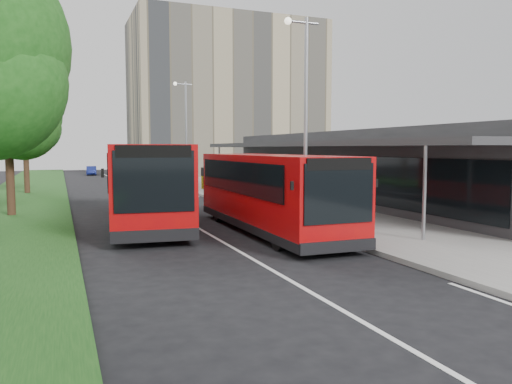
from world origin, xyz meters
The scene contains 17 objects.
ground centered at (0.00, 0.00, 0.00)m, with size 120.00×120.00×0.00m, color black.
pavement centered at (6.00, 20.00, 0.07)m, with size 5.00×80.00×0.15m, color gray.
grass_verge centered at (-7.00, 20.00, 0.05)m, with size 5.00×80.00×0.10m, color #194416.
lane_centre_line centered at (0.00, 15.00, 0.01)m, with size 0.12×70.00×0.01m, color silver.
kerb_dashes centered at (3.30, 19.00, 0.01)m, with size 0.12×56.00×0.01m.
office_block centered at (14.00, 42.00, 9.00)m, with size 22.00×12.00×18.00m, color tan.
station_building centered at (10.86, 8.00, 2.04)m, with size 7.70×26.00×4.00m.
tree_mid centered at (-7.01, 9.05, 4.64)m, with size 4.50×4.50×7.19m.
tree_far centered at (-7.01, 21.05, 4.97)m, with size 4.79×4.79×7.70m.
lamp_post_near centered at (4.12, 2.00, 4.72)m, with size 1.44×0.28×8.00m.
lamp_post_far centered at (4.12, 22.00, 4.72)m, with size 1.44×0.28×8.00m.
bus_main centered at (2.23, 1.01, 1.46)m, with size 2.74×10.10×2.84m.
bus_second centered at (-1.70, 4.89, 1.64)m, with size 4.00×11.54×3.21m.
litter_bin centered at (5.91, 9.70, 0.60)m, with size 0.50×0.50×0.91m, color #352516.
bollard centered at (4.72, 19.33, 0.70)m, with size 0.17×0.17×1.09m, color yellow.
car_near centered at (1.88, 38.78, 0.63)m, with size 1.49×3.69×1.26m, color #500B1A.
car_far centered at (-1.50, 44.98, 0.52)m, with size 1.10×3.14×1.03m, color navy.
Camera 1 is at (-4.92, -15.77, 3.08)m, focal length 35.00 mm.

